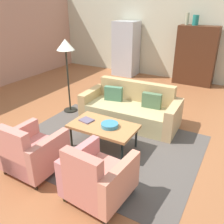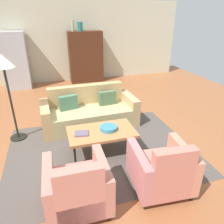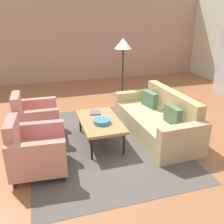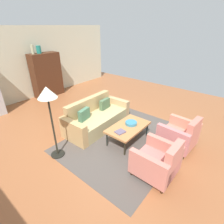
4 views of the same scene
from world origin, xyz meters
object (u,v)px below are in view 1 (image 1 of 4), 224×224
at_px(couch, 131,109).
at_px(cabinet, 196,56).
at_px(coffee_table, 103,127).
at_px(armchair_right, 96,179).
at_px(vase_round, 196,20).
at_px(refrigerator, 126,49).
at_px(vase_tall, 187,19).
at_px(fruit_bowl, 110,125).
at_px(armchair_left, 31,153).
at_px(floor_lamp, 66,52).
at_px(book_stack, 87,120).

relative_size(couch, cabinet, 1.18).
distance_m(coffee_table, armchair_right, 1.31).
relative_size(vase_round, refrigerator, 0.16).
xyz_separation_m(couch, vase_tall, (0.18, 3.44, 1.69)).
bearing_deg(fruit_bowl, coffee_table, 180.00).
xyz_separation_m(armchair_left, fruit_bowl, (0.73, 1.17, 0.14)).
relative_size(armchair_right, fruit_bowl, 2.86).
xyz_separation_m(coffee_table, vase_round, (0.42, 4.63, 1.54)).
height_order(armchair_right, floor_lamp, floor_lamp).
bearing_deg(book_stack, coffee_table, 1.45).
xyz_separation_m(armchair_left, cabinet, (1.17, 5.80, 0.56)).
xyz_separation_m(vase_tall, floor_lamp, (-1.72, -3.66, -0.53)).
relative_size(coffee_table, fruit_bowl, 3.90).
relative_size(armchair_left, vase_tall, 2.52).
bearing_deg(vase_tall, coffee_table, -92.14).
bearing_deg(book_stack, vase_tall, 83.44).
xyz_separation_m(armchair_left, vase_tall, (0.77, 5.79, 1.63)).
relative_size(book_stack, vase_round, 0.91).
distance_m(armchair_left, vase_round, 6.10).
xyz_separation_m(coffee_table, cabinet, (0.57, 4.63, 0.49)).
distance_m(armchair_right, floor_lamp, 3.22).
distance_m(fruit_bowl, cabinet, 4.67).
bearing_deg(vase_tall, vase_round, 0.00).
bearing_deg(armchair_right, book_stack, 133.88).
relative_size(refrigerator, floor_lamp, 1.08).
distance_m(armchair_right, fruit_bowl, 1.26).
xyz_separation_m(couch, cabinet, (0.58, 3.44, 0.61)).
bearing_deg(armchair_right, refrigerator, 117.23).
xyz_separation_m(armchair_right, refrigerator, (-2.40, 5.69, 0.58)).
height_order(fruit_bowl, book_stack, fruit_bowl).
height_order(cabinet, vase_tall, vase_tall).
distance_m(book_stack, floor_lamp, 1.83).
bearing_deg(vase_tall, couch, -92.93).
relative_size(couch, armchair_left, 2.42).
bearing_deg(couch, armchair_right, 102.23).
relative_size(book_stack, vase_tall, 0.77).
distance_m(armchair_left, vase_tall, 6.07).
distance_m(coffee_table, armchair_left, 1.31).
bearing_deg(cabinet, refrigerator, -177.49).
height_order(fruit_bowl, cabinet, cabinet).
xyz_separation_m(fruit_bowl, vase_tall, (0.04, 4.63, 1.49)).
bearing_deg(floor_lamp, refrigerator, 94.15).
distance_m(armchair_left, armchair_right, 1.20).
xyz_separation_m(couch, floor_lamp, (-1.55, -0.22, 1.16)).
distance_m(armchair_right, book_stack, 1.50).
height_order(coffee_table, refrigerator, refrigerator).
distance_m(couch, armchair_left, 2.43).
height_order(book_stack, vase_round, vase_round).
relative_size(book_stack, floor_lamp, 0.16).
bearing_deg(vase_tall, refrigerator, -177.12).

